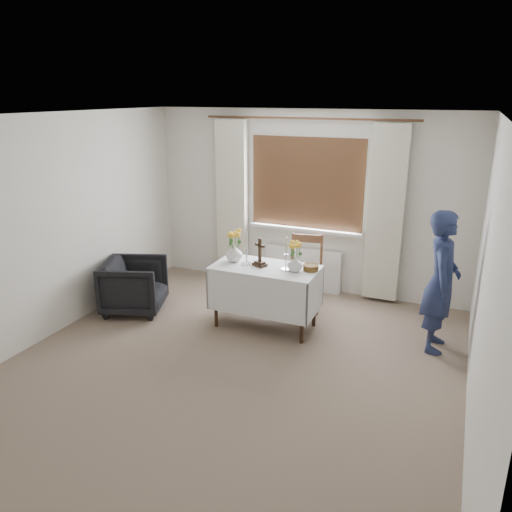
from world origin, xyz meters
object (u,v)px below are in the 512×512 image
(armchair, at_px, (134,286))
(flower_vase_left, at_px, (234,253))
(wooden_cross, at_px, (260,252))
(altar_table, at_px, (265,297))
(flower_vase_right, at_px, (295,263))
(person, at_px, (441,282))
(wooden_chair, at_px, (305,273))

(armchair, height_order, flower_vase_left, flower_vase_left)
(armchair, bearing_deg, wooden_cross, -102.13)
(altar_table, relative_size, flower_vase_left, 5.88)
(altar_table, bearing_deg, flower_vase_left, 174.21)
(armchair, distance_m, flower_vase_right, 2.16)
(altar_table, height_order, armchair, altar_table)
(flower_vase_right, bearing_deg, altar_table, 179.12)
(flower_vase_left, bearing_deg, person, 4.90)
(flower_vase_right, bearing_deg, flower_vase_left, 176.46)
(armchair, bearing_deg, wooden_chair, -84.65)
(person, bearing_deg, armchair, 95.85)
(wooden_chair, bearing_deg, altar_table, -120.66)
(armchair, height_order, wooden_cross, wooden_cross)
(armchair, distance_m, flower_vase_left, 1.42)
(wooden_chair, height_order, flower_vase_right, wooden_chair)
(person, bearing_deg, flower_vase_right, 97.55)
(wooden_chair, relative_size, flower_vase_right, 5.23)
(wooden_chair, distance_m, wooden_cross, 0.91)
(altar_table, xyz_separation_m, armchair, (-1.72, -0.23, -0.04))
(wooden_chair, bearing_deg, person, -26.65)
(wooden_cross, bearing_deg, wooden_chair, 89.10)
(person, xyz_separation_m, wooden_cross, (-2.00, -0.24, 0.15))
(person, relative_size, flower_vase_right, 8.53)
(wooden_chair, height_order, wooden_cross, wooden_cross)
(wooden_cross, relative_size, flower_vase_left, 1.60)
(wooden_cross, height_order, flower_vase_left, wooden_cross)
(wooden_cross, distance_m, flower_vase_left, 0.36)
(flower_vase_left, bearing_deg, armchair, -168.13)
(altar_table, distance_m, armchair, 1.74)
(altar_table, distance_m, wooden_chair, 0.77)
(wooden_chair, relative_size, flower_vase_left, 4.53)
(altar_table, height_order, flower_vase_right, flower_vase_right)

